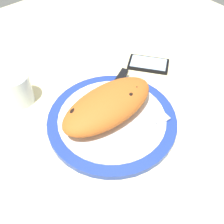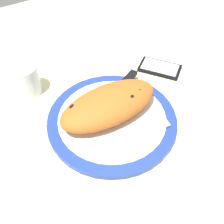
{
  "view_description": "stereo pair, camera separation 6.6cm",
  "coord_description": "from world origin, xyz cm",
  "px_view_note": "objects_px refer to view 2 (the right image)",
  "views": [
    {
      "loc": [
        -28.41,
        -33.32,
        53.24
      ],
      "look_at": [
        0.0,
        0.0,
        3.85
      ],
      "focal_mm": 42.91,
      "sensor_mm": 36.0,
      "label": 1
    },
    {
      "loc": [
        -23.09,
        -37.2,
        53.24
      ],
      "look_at": [
        0.0,
        0.0,
        3.85
      ],
      "focal_mm": 42.91,
      "sensor_mm": 36.0,
      "label": 2
    }
  ],
  "objects_px": {
    "plate": "(112,120)",
    "knife": "(120,88)",
    "calzone": "(111,104)",
    "fork": "(144,132)",
    "water_glass": "(26,81)",
    "smartphone": "(160,68)"
  },
  "relations": [
    {
      "from": "calzone",
      "to": "smartphone",
      "type": "height_order",
      "value": "calzone"
    },
    {
      "from": "calzone",
      "to": "water_glass",
      "type": "distance_m",
      "value": 0.25
    },
    {
      "from": "fork",
      "to": "smartphone",
      "type": "bearing_deg",
      "value": 42.84
    },
    {
      "from": "fork",
      "to": "smartphone",
      "type": "xyz_separation_m",
      "value": [
        0.2,
        0.18,
        -0.01
      ]
    },
    {
      "from": "knife",
      "to": "smartphone",
      "type": "relative_size",
      "value": 1.57
    },
    {
      "from": "calzone",
      "to": "water_glass",
      "type": "xyz_separation_m",
      "value": [
        -0.15,
        0.21,
        -0.01
      ]
    },
    {
      "from": "plate",
      "to": "knife",
      "type": "distance_m",
      "value": 0.1
    },
    {
      "from": "plate",
      "to": "knife",
      "type": "bearing_deg",
      "value": 46.03
    },
    {
      "from": "calzone",
      "to": "knife",
      "type": "relative_size",
      "value": 1.18
    },
    {
      "from": "plate",
      "to": "fork",
      "type": "relative_size",
      "value": 1.87
    },
    {
      "from": "calzone",
      "to": "fork",
      "type": "relative_size",
      "value": 1.48
    },
    {
      "from": "fork",
      "to": "water_glass",
      "type": "relative_size",
      "value": 2.04
    },
    {
      "from": "fork",
      "to": "knife",
      "type": "height_order",
      "value": "knife"
    },
    {
      "from": "calzone",
      "to": "smartphone",
      "type": "distance_m",
      "value": 0.25
    },
    {
      "from": "fork",
      "to": "knife",
      "type": "distance_m",
      "value": 0.16
    },
    {
      "from": "water_glass",
      "to": "smartphone",
      "type": "bearing_deg",
      "value": -17.79
    },
    {
      "from": "calzone",
      "to": "water_glass",
      "type": "height_order",
      "value": "same"
    },
    {
      "from": "fork",
      "to": "water_glass",
      "type": "distance_m",
      "value": 0.35
    },
    {
      "from": "fork",
      "to": "smartphone",
      "type": "distance_m",
      "value": 0.27
    },
    {
      "from": "plate",
      "to": "fork",
      "type": "distance_m",
      "value": 0.09
    },
    {
      "from": "knife",
      "to": "calzone",
      "type": "bearing_deg",
      "value": -138.27
    },
    {
      "from": "calzone",
      "to": "smartphone",
      "type": "relative_size",
      "value": 1.86
    }
  ]
}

